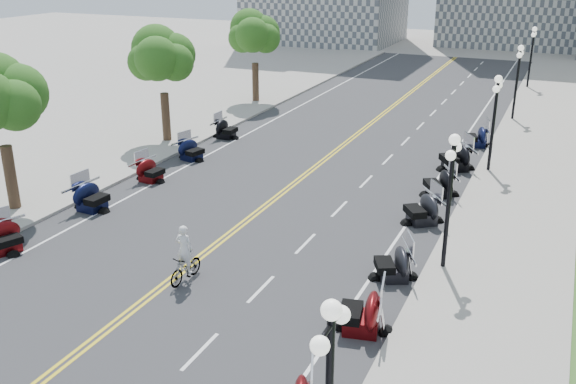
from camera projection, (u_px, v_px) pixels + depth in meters
The scene contains 42 objects.
ground at pixel (182, 272), 23.17m from camera, with size 160.00×160.00×0.00m, color gray.
road at pixel (292, 185), 31.73m from camera, with size 16.00×90.00×0.01m, color #333335.
centerline_yellow_a at pixel (290, 185), 31.78m from camera, with size 0.12×90.00×0.00m, color yellow.
centerline_yellow_b at pixel (294, 185), 31.68m from camera, with size 0.12×90.00×0.00m, color yellow.
edge_line_north at pixel (420, 204), 29.30m from camera, with size 0.12×90.00×0.00m, color white.
edge_line_south at pixel (182, 168), 34.16m from camera, with size 0.12×90.00×0.00m, color white.
lane_dash_5 at pixel (200, 351), 18.53m from camera, with size 0.12×2.00×0.00m, color white.
lane_dash_6 at pixel (261, 289), 21.96m from camera, with size 0.12×2.00×0.00m, color white.
lane_dash_7 at pixel (305, 243), 25.38m from camera, with size 0.12×2.00×0.00m, color white.
lane_dash_8 at pixel (339, 209), 28.81m from camera, with size 0.12×2.00×0.00m, color white.
lane_dash_9 at pixel (366, 181), 32.23m from camera, with size 0.12×2.00×0.00m, color white.
lane_dash_10 at pixel (388, 159), 35.65m from camera, with size 0.12×2.00×0.00m, color white.
lane_dash_11 at pixel (405, 141), 39.08m from camera, with size 0.12×2.00×0.00m, color white.
lane_dash_12 at pixel (420, 126), 42.50m from camera, with size 0.12×2.00×0.00m, color white.
lane_dash_13 at pixel (433, 113), 45.92m from camera, with size 0.12×2.00×0.00m, color white.
lane_dash_14 at pixel (444, 102), 49.35m from camera, with size 0.12×2.00×0.00m, color white.
lane_dash_15 at pixel (454, 92), 52.77m from camera, with size 0.12×2.00×0.00m, color white.
lane_dash_16 at pixel (462, 83), 56.20m from camera, with size 0.12×2.00×0.00m, color white.
lane_dash_17 at pixel (469, 76), 59.62m from camera, with size 0.12×2.00×0.00m, color white.
lane_dash_18 at pixel (476, 69), 63.04m from camera, with size 0.12×2.00×0.00m, color white.
lane_dash_19 at pixel (482, 63), 66.47m from camera, with size 0.12×2.00×0.00m, color white.
sidewalk_north at pixel (514, 217), 27.73m from camera, with size 5.00×90.00×0.15m, color #9E9991.
sidewalk_south at pixel (119, 158), 35.69m from camera, with size 5.00×90.00×0.15m, color #9E9991.
street_lamp_2 at pixel (449, 203), 22.42m from camera, with size 0.50×1.20×4.90m, color black, non-canonical shape.
street_lamp_3 at pixel (493, 124), 32.70m from camera, with size 0.50×1.20×4.90m, color black, non-canonical shape.
street_lamp_4 at pixel (517, 83), 42.97m from camera, with size 0.50×1.20×4.90m, color black, non-canonical shape.
street_lamp_5 at pixel (531, 57), 53.24m from camera, with size 0.50×1.20×4.90m, color black, non-canonical shape.
tree_3 at pixel (162, 63), 37.28m from camera, with size 4.80×4.80×9.20m, color #235619, non-canonical shape.
tree_4 at pixel (255, 39), 47.55m from camera, with size 4.80×4.80×9.20m, color #235619, non-canonical shape.
motorcycle_n_5 at pixel (362, 310), 19.32m from camera, with size 2.08×2.08×1.46m, color #590A0C, non-canonical shape.
motorcycle_n_6 at pixel (393, 262), 22.44m from camera, with size 1.92×1.92×1.34m, color black, non-canonical shape.
motorcycle_n_7 at pixel (422, 207), 27.07m from camera, with size 2.04×2.04×1.43m, color black, non-canonical shape.
motorcycle_n_8 at pixel (439, 182), 30.11m from camera, with size 2.03×2.03×1.42m, color black, non-canonical shape.
motorcycle_n_9 at pixel (456, 156), 33.69m from camera, with size 2.23×2.23×1.56m, color black, non-canonical shape.
motorcycle_n_10 at pixel (477, 135), 37.83m from camera, with size 1.95×1.95×1.36m, color black, non-canonical shape.
motorcycle_s_5 at pixel (4, 236), 24.54m from camera, with size 1.85×1.85×1.30m, color #590A0C, non-canonical shape.
motorcycle_s_6 at pixel (91, 196), 28.46m from camera, with size 1.98×1.98×1.39m, color black, non-canonical shape.
motorcycle_s_7 at pixel (150, 169), 32.10m from camera, with size 1.79×1.79×1.25m, color #590A0C, non-canonical shape.
motorcycle_s_8 at pixel (191, 149), 35.40m from camera, with size 1.80×1.80×1.26m, color black, non-canonical shape.
motorcycle_s_9 at pixel (226, 128), 39.54m from camera, with size 1.85×1.85×1.29m, color black, non-canonical shape.
bicycle at pixel (186, 268), 22.34m from camera, with size 0.49×1.72×1.03m, color #A51414.
cyclist_rider at pixel (183, 231), 21.85m from camera, with size 0.65×0.42×1.77m, color silver.
Camera 1 is at (11.90, -17.35, 10.85)m, focal length 40.00 mm.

